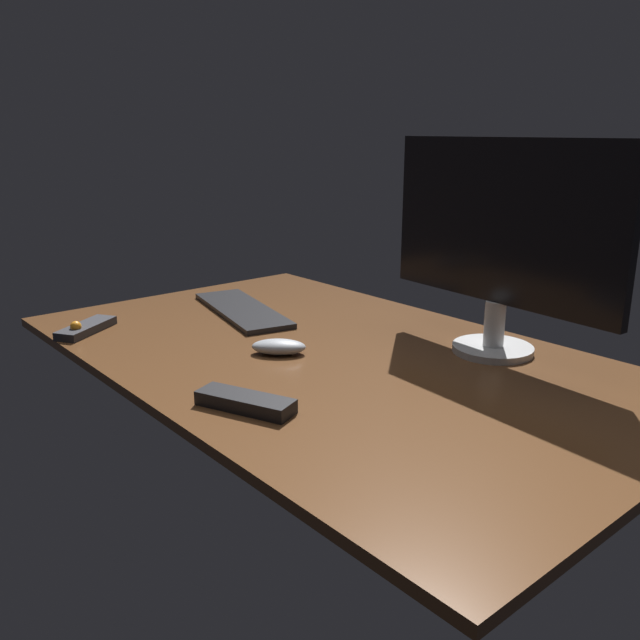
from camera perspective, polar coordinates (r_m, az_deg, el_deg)
desk at (r=141.00cm, az=0.79°, el=-3.21°), size 140.00×84.00×2.00cm
monitor at (r=139.87cm, az=15.41°, el=6.89°), size 56.39×17.05×44.39cm
keyboard at (r=172.34cm, az=-6.76°, el=0.88°), size 41.96×21.52×1.33cm
computer_mouse at (r=139.54cm, az=-3.59°, el=-2.33°), size 12.27×12.37×3.17cm
media_remote at (r=163.65cm, az=-19.64°, el=-0.65°), size 13.52×16.92×3.64cm
tv_remote at (r=113.34cm, az=-6.49°, el=-7.07°), size 18.26×11.60×2.49cm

